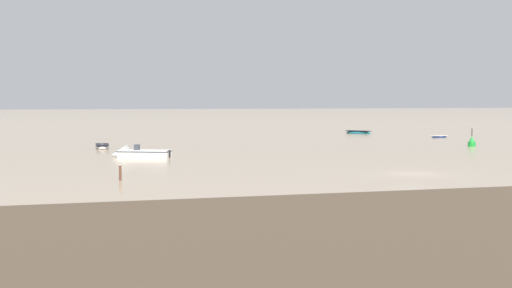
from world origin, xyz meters
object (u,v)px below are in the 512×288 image
motorboat_moored_0 (136,155)px  rowboat_moored_3 (102,147)px  mooring_post_left (120,172)px  rowboat_moored_6 (439,137)px  channel_buoy (472,143)px  rowboat_moored_4 (358,132)px

motorboat_moored_0 → rowboat_moored_3: (-2.08, 14.04, -0.08)m
mooring_post_left → rowboat_moored_6: bearing=41.1°
channel_buoy → mooring_post_left: channel_buoy is taller
mooring_post_left → channel_buoy: bearing=29.9°
motorboat_moored_0 → rowboat_moored_3: size_ratio=1.35×
rowboat_moored_6 → rowboat_moored_3: bearing=174.0°
channel_buoy → mooring_post_left: bearing=-150.1°
channel_buoy → mooring_post_left: size_ratio=1.82×
motorboat_moored_0 → mooring_post_left: 19.91m
motorboat_moored_0 → rowboat_moored_6: size_ratio=1.91×
motorboat_moored_0 → channel_buoy: bearing=-148.5°
rowboat_moored_4 → mooring_post_left: size_ratio=3.54×
rowboat_moored_4 → rowboat_moored_6: (5.98, -14.94, -0.06)m
rowboat_moored_6 → rowboat_moored_4: bearing=94.1°
rowboat_moored_6 → channel_buoy: (-6.84, -18.91, 0.33)m
rowboat_moored_4 → motorboat_moored_0: bearing=-82.3°
channel_buoy → mooring_post_left: 49.88m
motorboat_moored_0 → rowboat_moored_4: 56.44m
rowboat_moored_4 → channel_buoy: 33.86m
rowboat_moored_6 → mooring_post_left: (-50.09, -43.76, 0.43)m
motorboat_moored_0 → channel_buoy: channel_buoy is taller
channel_buoy → rowboat_moored_4: bearing=88.5°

